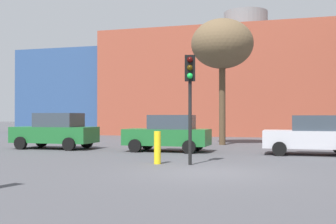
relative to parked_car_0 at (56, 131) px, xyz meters
name	(u,v)px	position (x,y,z in m)	size (l,w,h in m)	color
ground_plane	(208,172)	(9.28, -6.84, -0.92)	(200.00, 200.00, 0.00)	#47474C
building_backdrop	(246,86)	(7.85, 19.88, 3.57)	(43.04, 10.19, 11.33)	#9E4733
parked_car_0	(56,131)	(0.00, 0.00, 0.00)	(4.27, 2.10, 1.85)	#1E662D
parked_car_1	(168,133)	(6.09, 0.00, -0.05)	(4.04, 1.98, 1.75)	#1E662D
parked_car_2	(312,135)	(12.60, 0.00, -0.06)	(3.99, 1.96, 1.73)	silver
traffic_light_island	(190,84)	(8.35, -5.12, 1.88)	(0.40, 0.39, 3.81)	black
bare_tree_2	(222,45)	(7.87, 5.40, 5.00)	(3.68, 3.68, 7.46)	brown
bollard_yellow_0	(157,148)	(7.17, -5.16, -0.34)	(0.24, 0.24, 1.16)	yellow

